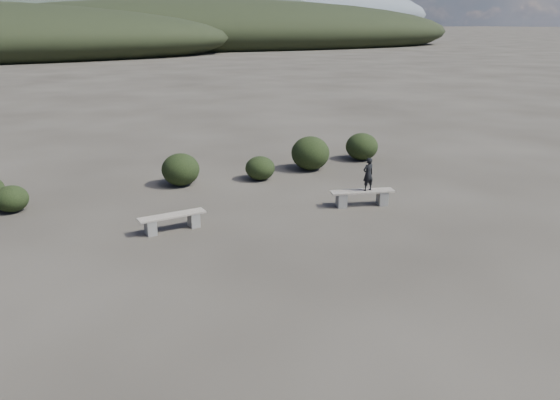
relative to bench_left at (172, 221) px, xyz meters
name	(u,v)px	position (x,y,z in m)	size (l,w,h in m)	color
ground	(343,304)	(2.03, -5.39, -0.27)	(1200.00, 1200.00, 0.00)	#312C26
bench_left	(172,221)	(0.00, 0.00, 0.00)	(1.82, 0.52, 0.45)	gray
bench_right	(362,197)	(5.72, -0.38, 0.02)	(1.96, 0.90, 0.48)	gray
seated_person	(368,174)	(5.87, -0.42, 0.71)	(0.37, 0.24, 1.00)	black
shrub_a	(12,199)	(-3.88, 3.50, 0.12)	(0.95, 0.95, 0.78)	black
shrub_b	(181,169)	(1.34, 4.10, 0.28)	(1.28, 1.28, 1.10)	black
shrub_c	(260,168)	(4.05, 3.59, 0.14)	(1.04, 1.04, 0.83)	black
shrub_d	(310,153)	(6.31, 4.09, 0.36)	(1.44, 1.44, 1.26)	black
shrub_e	(362,146)	(8.92, 4.59, 0.27)	(1.30, 1.30, 1.08)	black
mountain_ridges	(8,12)	(-5.45, 333.67, 10.56)	(500.00, 400.00, 56.00)	black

